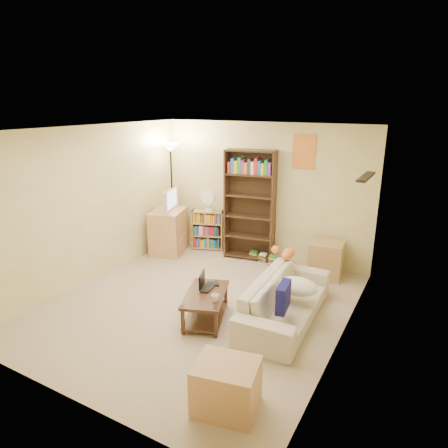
% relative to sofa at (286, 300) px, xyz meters
% --- Properties ---
extents(room, '(4.50, 4.54, 2.52)m').
position_rel_sofa_xyz_m(room, '(-1.22, -0.23, 1.33)').
color(room, tan).
rests_on(room, ground).
extents(sofa, '(2.05, 0.96, 0.58)m').
position_rel_sofa_xyz_m(sofa, '(0.00, 0.00, 0.00)').
color(sofa, beige).
rests_on(sofa, ground).
extents(navy_pillow, '(0.17, 0.39, 0.34)m').
position_rel_sofa_xyz_m(navy_pillow, '(0.12, -0.42, 0.26)').
color(navy_pillow, '#131354').
rests_on(navy_pillow, sofa).
extents(cream_blanket, '(0.53, 0.38, 0.23)m').
position_rel_sofa_xyz_m(cream_blanket, '(0.14, 0.05, 0.21)').
color(cream_blanket, silver).
rests_on(cream_blanket, sofa).
extents(tabby_cat, '(0.45, 0.18, 0.16)m').
position_rel_sofa_xyz_m(tabby_cat, '(-0.29, 0.75, 0.37)').
color(tabby_cat, orange).
rests_on(tabby_cat, sofa).
extents(coffee_table, '(0.77, 1.02, 0.40)m').
position_rel_sofa_xyz_m(coffee_table, '(-0.93, -0.55, -0.03)').
color(coffee_table, '#3F2518').
rests_on(coffee_table, ground).
extents(laptop, '(0.39, 0.31, 0.03)m').
position_rel_sofa_xyz_m(laptop, '(-0.93, -0.39, 0.12)').
color(laptop, black).
rests_on(laptop, coffee_table).
extents(laptop_screen, '(0.11, 0.29, 0.20)m').
position_rel_sofa_xyz_m(laptop_screen, '(-1.05, -0.44, 0.23)').
color(laptop_screen, white).
rests_on(laptop_screen, laptop).
extents(mug, '(0.14, 0.14, 0.09)m').
position_rel_sofa_xyz_m(mug, '(-0.71, -0.68, 0.16)').
color(mug, white).
rests_on(mug, coffee_table).
extents(tv_remote, '(0.14, 0.16, 0.02)m').
position_rel_sofa_xyz_m(tv_remote, '(-0.93, -0.23, 0.12)').
color(tv_remote, black).
rests_on(tv_remote, coffee_table).
extents(tv_stand, '(0.77, 0.92, 0.85)m').
position_rel_sofa_xyz_m(tv_stand, '(-2.90, 1.30, 0.13)').
color(tv_stand, tan).
rests_on(tv_stand, ground).
extents(television, '(0.77, 0.50, 0.41)m').
position_rel_sofa_xyz_m(television, '(-2.90, 1.30, 0.76)').
color(television, black).
rests_on(television, tv_stand).
extents(tall_bookshelf, '(0.95, 0.44, 2.03)m').
position_rel_sofa_xyz_m(tall_bookshelf, '(-1.40, 1.77, 0.78)').
color(tall_bookshelf, '#432819').
rests_on(tall_bookshelf, ground).
extents(short_bookshelf, '(0.66, 0.44, 0.79)m').
position_rel_sofa_xyz_m(short_bookshelf, '(-2.32, 1.82, 0.11)').
color(short_bookshelf, tan).
rests_on(short_bookshelf, ground).
extents(desk_fan, '(0.28, 0.16, 0.42)m').
position_rel_sofa_xyz_m(desk_fan, '(-2.28, 1.77, 0.73)').
color(desk_fan, white).
rests_on(desk_fan, short_bookshelf).
extents(floor_lamp, '(0.35, 0.35, 2.09)m').
position_rel_sofa_xyz_m(floor_lamp, '(-2.90, 1.46, 1.38)').
color(floor_lamp, black).
rests_on(floor_lamp, ground).
extents(side_table, '(0.58, 0.58, 0.61)m').
position_rel_sofa_xyz_m(side_table, '(0.10, 1.66, 0.02)').
color(side_table, tan).
rests_on(side_table, ground).
extents(end_cabinet, '(0.67, 0.60, 0.49)m').
position_rel_sofa_xyz_m(end_cabinet, '(0.10, -1.84, -0.04)').
color(end_cabinet, tan).
rests_on(end_cabinet, ground).
extents(book_stacks, '(1.08, 0.49, 0.19)m').
position_rel_sofa_xyz_m(book_stacks, '(-0.82, 1.62, -0.20)').
color(book_stacks, red).
rests_on(book_stacks, ground).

